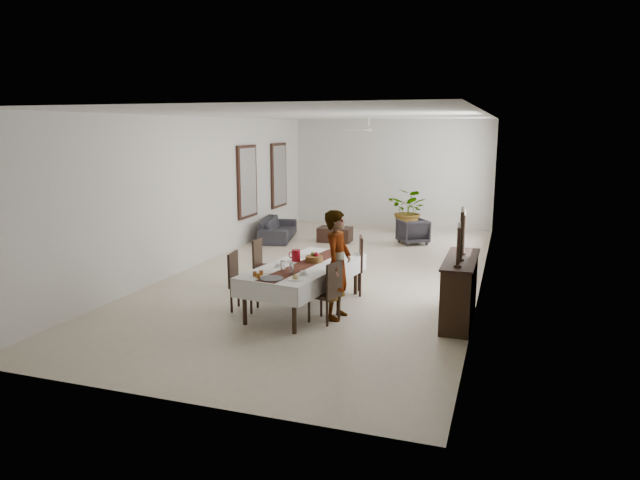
# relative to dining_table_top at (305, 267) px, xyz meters

# --- Properties ---
(floor) EXTENTS (6.00, 12.00, 0.00)m
(floor) POSITION_rel_dining_table_top_xyz_m (-0.29, 2.45, -0.71)
(floor) COLOR beige
(floor) RESTS_ON ground
(ceiling) EXTENTS (6.00, 12.00, 0.02)m
(ceiling) POSITION_rel_dining_table_top_xyz_m (-0.29, 2.45, 2.49)
(ceiling) COLOR silver
(ceiling) RESTS_ON wall_back
(wall_back) EXTENTS (6.00, 0.02, 3.20)m
(wall_back) POSITION_rel_dining_table_top_xyz_m (-0.29, 8.45, 0.89)
(wall_back) COLOR silver
(wall_back) RESTS_ON floor
(wall_front) EXTENTS (6.00, 0.02, 3.20)m
(wall_front) POSITION_rel_dining_table_top_xyz_m (-0.29, -3.55, 0.89)
(wall_front) COLOR silver
(wall_front) RESTS_ON floor
(wall_left) EXTENTS (0.02, 12.00, 3.20)m
(wall_left) POSITION_rel_dining_table_top_xyz_m (-3.29, 2.45, 0.89)
(wall_left) COLOR silver
(wall_left) RESTS_ON floor
(wall_right) EXTENTS (0.02, 12.00, 3.20)m
(wall_right) POSITION_rel_dining_table_top_xyz_m (2.71, 2.45, 0.89)
(wall_right) COLOR silver
(wall_right) RESTS_ON floor
(dining_table_top) EXTENTS (1.32, 2.48, 0.05)m
(dining_table_top) POSITION_rel_dining_table_top_xyz_m (0.00, 0.00, 0.00)
(dining_table_top) COLOR black
(dining_table_top) RESTS_ON table_leg_fl
(table_leg_fl) EXTENTS (0.08, 0.08, 0.69)m
(table_leg_fl) POSITION_rel_dining_table_top_xyz_m (-0.59, -1.05, -0.37)
(table_leg_fl) COLOR black
(table_leg_fl) RESTS_ON floor
(table_leg_fr) EXTENTS (0.08, 0.08, 0.69)m
(table_leg_fr) POSITION_rel_dining_table_top_xyz_m (0.26, -1.17, -0.37)
(table_leg_fr) COLOR black
(table_leg_fr) RESTS_ON floor
(table_leg_bl) EXTENTS (0.08, 0.08, 0.69)m
(table_leg_bl) POSITION_rel_dining_table_top_xyz_m (-0.26, 1.17, -0.37)
(table_leg_bl) COLOR black
(table_leg_bl) RESTS_ON floor
(table_leg_br) EXTENTS (0.08, 0.08, 0.69)m
(table_leg_br) POSITION_rel_dining_table_top_xyz_m (0.59, 1.05, -0.37)
(table_leg_br) COLOR black
(table_leg_br) RESTS_ON floor
(tablecloth_top) EXTENTS (1.52, 2.68, 0.01)m
(tablecloth_top) POSITION_rel_dining_table_top_xyz_m (0.00, 0.00, 0.03)
(tablecloth_top) COLOR white
(tablecloth_top) RESTS_ON dining_table_top
(tablecloth_drape_left) EXTENTS (0.38, 2.51, 0.30)m
(tablecloth_drape_left) POSITION_rel_dining_table_top_xyz_m (-0.57, 0.08, -0.11)
(tablecloth_drape_left) COLOR white
(tablecloth_drape_left) RESTS_ON dining_table_top
(tablecloth_drape_right) EXTENTS (0.38, 2.51, 0.30)m
(tablecloth_drape_right) POSITION_rel_dining_table_top_xyz_m (0.57, -0.08, -0.11)
(tablecloth_drape_right) COLOR silver
(tablecloth_drape_right) RESTS_ON dining_table_top
(tablecloth_drape_near) EXTENTS (1.15, 0.18, 0.30)m
(tablecloth_drape_near) POSITION_rel_dining_table_top_xyz_m (-0.19, -1.25, -0.11)
(tablecloth_drape_near) COLOR white
(tablecloth_drape_near) RESTS_ON dining_table_top
(tablecloth_drape_far) EXTENTS (1.15, 0.18, 0.30)m
(tablecloth_drape_far) POSITION_rel_dining_table_top_xyz_m (0.19, 1.25, -0.11)
(tablecloth_drape_far) COLOR silver
(tablecloth_drape_far) RESTS_ON dining_table_top
(table_runner) EXTENTS (0.70, 2.48, 0.00)m
(table_runner) POSITION_rel_dining_table_top_xyz_m (0.00, 0.00, 0.04)
(table_runner) COLOR #582519
(table_runner) RESTS_ON tablecloth_top
(red_pitcher) EXTENTS (0.17, 0.17, 0.20)m
(red_pitcher) POSITION_rel_dining_table_top_xyz_m (-0.22, 0.18, 0.13)
(red_pitcher) COLOR maroon
(red_pitcher) RESTS_ON tablecloth_top
(pitcher_handle) EXTENTS (0.12, 0.04, 0.12)m
(pitcher_handle) POSITION_rel_dining_table_top_xyz_m (-0.30, 0.19, 0.13)
(pitcher_handle) COLOR maroon
(pitcher_handle) RESTS_ON red_pitcher
(wine_glass_near) EXTENTS (0.07, 0.07, 0.17)m
(wine_glass_near) POSITION_rel_dining_table_top_xyz_m (0.02, -0.65, 0.12)
(wine_glass_near) COLOR silver
(wine_glass_near) RESTS_ON tablecloth_top
(wine_glass_mid) EXTENTS (0.07, 0.07, 0.17)m
(wine_glass_mid) POSITION_rel_dining_table_top_xyz_m (-0.18, -0.52, 0.12)
(wine_glass_mid) COLOR white
(wine_glass_mid) RESTS_ON tablecloth_top
(teacup_right) EXTENTS (0.09, 0.09, 0.06)m
(teacup_right) POSITION_rel_dining_table_top_xyz_m (0.21, -0.63, 0.06)
(teacup_right) COLOR white
(teacup_right) RESTS_ON saucer_right
(saucer_right) EXTENTS (0.15, 0.15, 0.01)m
(saucer_right) POSITION_rel_dining_table_top_xyz_m (0.21, -0.63, 0.04)
(saucer_right) COLOR silver
(saucer_right) RESTS_ON tablecloth_top
(teacup_left) EXTENTS (0.09, 0.09, 0.06)m
(teacup_left) POSITION_rel_dining_table_top_xyz_m (-0.34, -0.30, 0.06)
(teacup_left) COLOR silver
(teacup_left) RESTS_ON saucer_left
(saucer_left) EXTENTS (0.15, 0.15, 0.01)m
(saucer_left) POSITION_rel_dining_table_top_xyz_m (-0.34, -0.30, 0.04)
(saucer_left) COLOR white
(saucer_left) RESTS_ON tablecloth_top
(plate_near_right) EXTENTS (0.24, 0.24, 0.01)m
(plate_near_right) POSITION_rel_dining_table_top_xyz_m (0.19, -0.92, 0.04)
(plate_near_right) COLOR white
(plate_near_right) RESTS_ON tablecloth_top
(bread_near_right) EXTENTS (0.09, 0.09, 0.09)m
(bread_near_right) POSITION_rel_dining_table_top_xyz_m (0.19, -0.92, 0.07)
(bread_near_right) COLOR #D9BE69
(bread_near_right) RESTS_ON plate_near_right
(plate_near_left) EXTENTS (0.24, 0.24, 0.01)m
(plate_near_left) POSITION_rel_dining_table_top_xyz_m (-0.40, -0.69, 0.04)
(plate_near_left) COLOR white
(plate_near_left) RESTS_ON tablecloth_top
(plate_far_left) EXTENTS (0.24, 0.24, 0.01)m
(plate_far_left) POSITION_rel_dining_table_top_xyz_m (-0.23, 0.58, 0.04)
(plate_far_left) COLOR white
(plate_far_left) RESTS_ON tablecloth_top
(serving_tray) EXTENTS (0.35, 0.35, 0.02)m
(serving_tray) POSITION_rel_dining_table_top_xyz_m (-0.15, -1.02, 0.05)
(serving_tray) COLOR #39393D
(serving_tray) RESTS_ON tablecloth_top
(jam_jar_a) EXTENTS (0.06, 0.06, 0.07)m
(jam_jar_a) POSITION_rel_dining_table_top_xyz_m (-0.37, -1.02, 0.07)
(jam_jar_a) COLOR #995A16
(jam_jar_a) RESTS_ON tablecloth_top
(jam_jar_b) EXTENTS (0.06, 0.06, 0.07)m
(jam_jar_b) POSITION_rel_dining_table_top_xyz_m (-0.46, -0.95, 0.07)
(jam_jar_b) COLOR brown
(jam_jar_b) RESTS_ON tablecloth_top
(jam_jar_c) EXTENTS (0.06, 0.06, 0.07)m
(jam_jar_c) POSITION_rel_dining_table_top_xyz_m (-0.40, -0.86, 0.07)
(jam_jar_c) COLOR #9C4C16
(jam_jar_c) RESTS_ON tablecloth_top
(fruit_basket) EXTENTS (0.30, 0.30, 0.10)m
(fruit_basket) POSITION_rel_dining_table_top_xyz_m (0.08, 0.24, 0.08)
(fruit_basket) COLOR brown
(fruit_basket) RESTS_ON tablecloth_top
(fruit_red) EXTENTS (0.09, 0.09, 0.09)m
(fruit_red) POSITION_rel_dining_table_top_xyz_m (0.12, 0.25, 0.16)
(fruit_red) COLOR maroon
(fruit_red) RESTS_ON fruit_basket
(fruit_green) EXTENTS (0.08, 0.08, 0.08)m
(fruit_green) POSITION_rel_dining_table_top_xyz_m (0.05, 0.27, 0.16)
(fruit_green) COLOR olive
(fruit_green) RESTS_ON fruit_basket
(chair_right_near_seat) EXTENTS (0.51, 0.51, 0.05)m
(chair_right_near_seat) POSITION_rel_dining_table_top_xyz_m (0.51, -0.52, -0.29)
(chair_right_near_seat) COLOR black
(chair_right_near_seat) RESTS_ON chair_right_near_leg_fl
(chair_right_near_leg_fl) EXTENTS (0.05, 0.05, 0.41)m
(chair_right_near_leg_fl) POSITION_rel_dining_table_top_xyz_m (0.62, -0.73, -0.51)
(chair_right_near_leg_fl) COLOR black
(chair_right_near_leg_fl) RESTS_ON floor
(chair_right_near_leg_fr) EXTENTS (0.05, 0.05, 0.41)m
(chair_right_near_leg_fr) POSITION_rel_dining_table_top_xyz_m (0.72, -0.41, -0.51)
(chair_right_near_leg_fr) COLOR black
(chair_right_near_leg_fr) RESTS_ON floor
(chair_right_near_leg_bl) EXTENTS (0.05, 0.05, 0.41)m
(chair_right_near_leg_bl) POSITION_rel_dining_table_top_xyz_m (0.30, -0.64, -0.51)
(chair_right_near_leg_bl) COLOR black
(chair_right_near_leg_bl) RESTS_ON floor
(chair_right_near_leg_br) EXTENTS (0.05, 0.05, 0.41)m
(chair_right_near_leg_br) POSITION_rel_dining_table_top_xyz_m (0.39, -0.31, -0.51)
(chair_right_near_leg_br) COLOR black
(chair_right_near_leg_br) RESTS_ON floor
(chair_right_near_back) EXTENTS (0.15, 0.40, 0.52)m
(chair_right_near_back) POSITION_rel_dining_table_top_xyz_m (0.69, -0.57, -0.01)
(chair_right_near_back) COLOR black
(chair_right_near_back) RESTS_ON chair_right_near_seat
(chair_right_far_seat) EXTENTS (0.56, 0.56, 0.05)m
(chair_right_far_seat) POSITION_rel_dining_table_top_xyz_m (0.48, 1.05, -0.25)
(chair_right_far_seat) COLOR black
(chair_right_far_seat) RESTS_ON chair_right_far_leg_fl
(chair_right_far_leg_fl) EXTENTS (0.06, 0.06, 0.44)m
(chair_right_far_leg_fl) POSITION_rel_dining_table_top_xyz_m (0.71, 0.93, -0.49)
(chair_right_far_leg_fl) COLOR black
(chair_right_far_leg_fl) RESTS_ON floor
(chair_right_far_leg_fr) EXTENTS (0.06, 0.06, 0.44)m
(chair_right_far_leg_fr) POSITION_rel_dining_table_top_xyz_m (0.59, 1.28, -0.49)
(chair_right_far_leg_fr) COLOR black
(chair_right_far_leg_fr) RESTS_ON floor
(chair_right_far_leg_bl) EXTENTS (0.06, 0.06, 0.44)m
(chair_right_far_leg_bl) POSITION_rel_dining_table_top_xyz_m (0.36, 0.82, -0.49)
(chair_right_far_leg_bl) COLOR black
(chair_right_far_leg_bl) RESTS_ON floor
(chair_right_far_leg_br) EXTENTS (0.06, 0.06, 0.44)m
(chair_right_far_leg_br) POSITION_rel_dining_table_top_xyz_m (0.25, 1.17, -0.49)
(chair_right_far_leg_br) COLOR black
(chair_right_far_leg_br) RESTS_ON floor
(chair_right_far_back) EXTENTS (0.18, 0.44, 0.57)m
(chair_right_far_back) POSITION_rel_dining_table_top_xyz_m (0.67, 1.11, 0.06)
(chair_right_far_back) COLOR black
(chair_right_far_back) RESTS_ON chair_right_far_seat
(chair_left_near_seat) EXTENTS (0.46, 0.46, 0.05)m
(chair_left_near_seat) POSITION_rel_dining_table_top_xyz_m (-0.91, -0.41, -0.29)
(chair_left_near_seat) COLOR black
(chair_left_near_seat) RESTS_ON chair_left_near_leg_fl
(chair_left_near_leg_fl) EXTENTS (0.05, 0.05, 0.41)m
(chair_left_near_leg_fl) POSITION_rel_dining_table_top_xyz_m (-1.09, -0.26, -0.51)
(chair_left_near_leg_fl) COLOR black
(chair_left_near_leg_fl) RESTS_ON floor
(chair_left_near_leg_fr) EXTENTS (0.05, 0.05, 0.41)m
(chair_left_near_leg_fr) POSITION_rel_dining_table_top_xyz_m (-1.05, -0.59, -0.51)
(chair_left_near_leg_fr) COLOR black
(chair_left_near_leg_fr) RESTS_ON floor
(chair_left_near_leg_bl) EXTENTS (0.05, 0.05, 0.41)m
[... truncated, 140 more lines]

